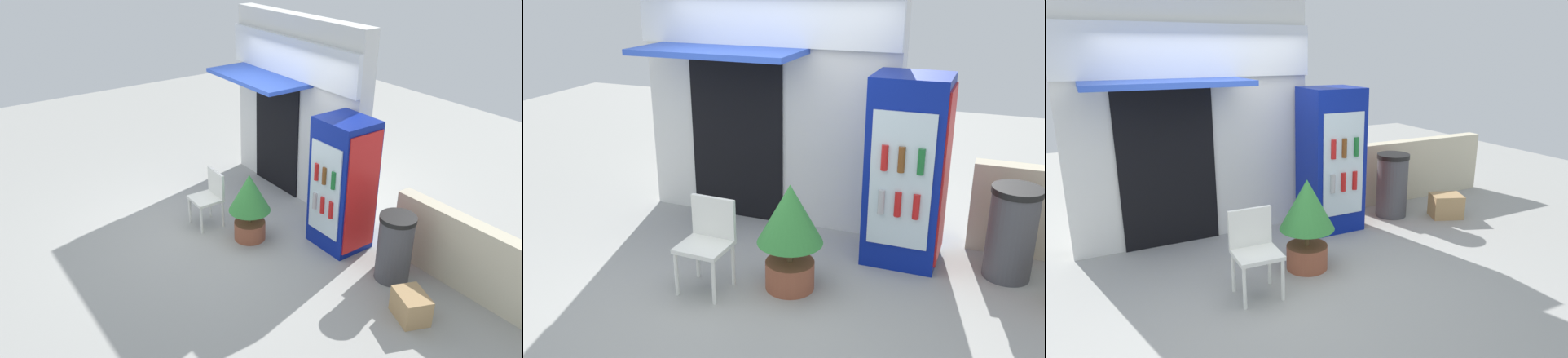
{
  "view_description": "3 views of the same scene",
  "coord_description": "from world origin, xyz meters",
  "views": [
    {
      "loc": [
        6.11,
        -3.64,
        4.13
      ],
      "look_at": [
        0.51,
        0.31,
        0.84
      ],
      "focal_mm": 36.65,
      "sensor_mm": 36.0,
      "label": 1
    },
    {
      "loc": [
        2.23,
        -4.25,
        2.73
      ],
      "look_at": [
        0.45,
        0.29,
        0.96
      ],
      "focal_mm": 39.1,
      "sensor_mm": 36.0,
      "label": 2
    },
    {
      "loc": [
        -1.53,
        -4.11,
        2.33
      ],
      "look_at": [
        0.73,
        0.3,
        0.94
      ],
      "focal_mm": 31.95,
      "sensor_mm": 36.0,
      "label": 3
    }
  ],
  "objects": [
    {
      "name": "plastic_chair",
      "position": [
        -0.09,
        -0.19,
        0.5
      ],
      "size": [
        0.45,
        0.43,
        0.84
      ],
      "color": "white",
      "rests_on": "ground"
    },
    {
      "name": "stone_boundary_wall",
      "position": [
        3.32,
        1.56,
        0.47
      ],
      "size": [
        2.54,
        0.21,
        0.94
      ],
      "primitive_type": "cube",
      "color": "beige",
      "rests_on": "ground"
    },
    {
      "name": "drink_cooler",
      "position": [
        1.45,
        1.01,
        0.93
      ],
      "size": [
        0.74,
        0.69,
        1.87
      ],
      "color": "navy",
      "rests_on": "ground"
    },
    {
      "name": "cardboard_box",
      "position": [
        3.12,
        0.59,
        0.17
      ],
      "size": [
        0.52,
        0.46,
        0.33
      ],
      "primitive_type": "cube",
      "rotation": [
        0.0,
        0.0,
        -0.38
      ],
      "color": "tan",
      "rests_on": "ground"
    },
    {
      "name": "storefront_building",
      "position": [
        -0.23,
        1.51,
        1.52
      ],
      "size": [
        2.96,
        1.07,
        2.93
      ],
      "color": "silver",
      "rests_on": "ground"
    },
    {
      "name": "potted_plant_near_shop",
      "position": [
        0.61,
        0.05,
        0.61
      ],
      "size": [
        0.6,
        0.6,
        1.01
      ],
      "color": "#995138",
      "rests_on": "ground"
    },
    {
      "name": "trash_bin",
      "position": [
        2.46,
        1.0,
        0.46
      ],
      "size": [
        0.46,
        0.46,
        0.91
      ],
      "color": "#47474C",
      "rests_on": "ground"
    },
    {
      "name": "ground",
      "position": [
        0.0,
        0.0,
        0.0
      ],
      "size": [
        16.0,
        16.0,
        0.0
      ],
      "primitive_type": "plane",
      "color": "#A3A39E"
    }
  ]
}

